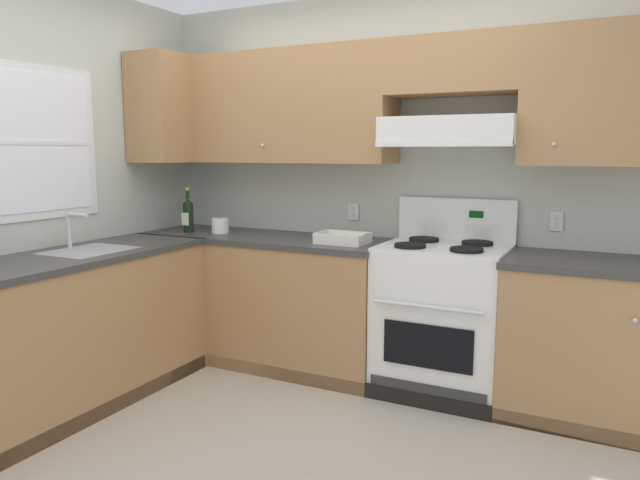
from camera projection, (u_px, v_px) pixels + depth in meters
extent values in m
plane|color=#B2AA99|center=(243.00, 457.00, 2.98)|extent=(7.04, 7.04, 0.00)
cube|color=beige|center=(433.00, 185.00, 4.01)|extent=(4.68, 0.12, 2.55)
cube|color=#A87A4C|center=(276.00, 108.00, 4.20)|extent=(1.73, 0.34, 0.76)
cube|color=#A87A4C|center=(630.00, 95.00, 3.21)|extent=(1.10, 0.34, 0.76)
cube|color=#A87A4C|center=(455.00, 66.00, 3.61)|extent=(0.80, 0.34, 0.34)
cube|color=white|center=(451.00, 131.00, 3.63)|extent=(0.80, 0.46, 0.17)
cube|color=white|center=(441.00, 143.00, 3.45)|extent=(0.80, 0.03, 0.04)
sphere|color=silver|center=(262.00, 145.00, 4.08)|extent=(0.02, 0.02, 0.02)
sphere|color=silver|center=(554.00, 144.00, 3.25)|extent=(0.02, 0.02, 0.02)
cube|color=silver|center=(354.00, 211.00, 4.22)|extent=(0.08, 0.01, 0.12)
cube|color=silver|center=(353.00, 208.00, 4.22)|extent=(0.03, 0.00, 0.03)
cube|color=silver|center=(353.00, 215.00, 4.22)|extent=(0.03, 0.00, 0.03)
cube|color=silver|center=(556.00, 221.00, 3.62)|extent=(0.08, 0.01, 0.12)
cube|color=silver|center=(557.00, 218.00, 3.62)|extent=(0.03, 0.00, 0.03)
cube|color=silver|center=(556.00, 225.00, 3.62)|extent=(0.03, 0.00, 0.03)
cube|color=beige|center=(23.00, 189.00, 3.60)|extent=(0.12, 4.00, 2.55)
cube|color=white|center=(25.00, 143.00, 3.53)|extent=(0.04, 1.00, 0.92)
cube|color=white|center=(28.00, 143.00, 3.52)|extent=(0.01, 0.90, 0.82)
cube|color=white|center=(28.00, 143.00, 3.52)|extent=(0.01, 0.90, 0.02)
cube|color=#A87A4C|center=(174.00, 110.00, 4.39)|extent=(0.34, 0.64, 0.76)
cube|color=#A87A4C|center=(266.00, 301.00, 4.29)|extent=(1.79, 0.61, 0.87)
cube|color=#3D3A38|center=(265.00, 238.00, 4.23)|extent=(1.81, 0.63, 0.04)
cube|color=#A87A4C|center=(600.00, 345.00, 3.32)|extent=(1.02, 0.61, 0.87)
cube|color=#3D3A38|center=(606.00, 265.00, 3.26)|extent=(1.04, 0.63, 0.04)
cube|color=black|center=(366.00, 389.00, 3.71)|extent=(3.54, 0.06, 0.09)
sphere|color=silver|center=(197.00, 271.00, 4.14)|extent=(0.03, 0.03, 0.03)
sphere|color=silver|center=(635.00, 320.00, 2.94)|extent=(0.03, 0.03, 0.03)
cube|color=#A87A4C|center=(61.00, 337.00, 3.46)|extent=(0.61, 1.89, 0.87)
cube|color=#3D3A38|center=(56.00, 260.00, 3.40)|extent=(0.63, 1.91, 0.04)
cube|color=black|center=(99.00, 410.00, 3.40)|extent=(0.06, 1.85, 0.09)
cube|color=#999B9E|center=(89.00, 251.00, 3.60)|extent=(0.40, 0.48, 0.01)
cube|color=#28282B|center=(90.00, 263.00, 3.61)|extent=(0.34, 0.42, 0.14)
cylinder|color=silver|center=(69.00, 231.00, 3.66)|extent=(0.03, 0.03, 0.22)
cylinder|color=silver|center=(77.00, 215.00, 3.61)|extent=(0.16, 0.02, 0.02)
cube|color=white|center=(442.00, 321.00, 3.72)|extent=(0.76, 0.58, 0.91)
cube|color=black|center=(427.00, 346.00, 3.47)|extent=(0.53, 0.01, 0.26)
cylinder|color=silver|center=(427.00, 307.00, 3.42)|extent=(0.65, 0.02, 0.02)
cube|color=#333333|center=(426.00, 393.00, 3.52)|extent=(0.70, 0.01, 0.11)
cube|color=white|center=(444.00, 247.00, 3.66)|extent=(0.76, 0.58, 0.02)
cube|color=white|center=(456.00, 221.00, 3.88)|extent=(0.76, 0.04, 0.29)
cube|color=#053F0C|center=(476.00, 214.00, 3.79)|extent=(0.09, 0.01, 0.04)
cylinder|color=black|center=(410.00, 246.00, 3.61)|extent=(0.19, 0.19, 0.02)
cylinder|color=black|center=(410.00, 247.00, 3.61)|extent=(0.07, 0.07, 0.01)
cylinder|color=black|center=(467.00, 250.00, 3.45)|extent=(0.19, 0.19, 0.02)
cylinder|color=black|center=(467.00, 251.00, 3.45)|extent=(0.07, 0.07, 0.01)
cylinder|color=black|center=(424.00, 240.00, 3.85)|extent=(0.19, 0.19, 0.02)
cylinder|color=black|center=(424.00, 240.00, 3.85)|extent=(0.07, 0.07, 0.01)
cylinder|color=black|center=(477.00, 243.00, 3.70)|extent=(0.19, 0.19, 0.02)
cylinder|color=black|center=(477.00, 244.00, 3.70)|extent=(0.07, 0.07, 0.01)
cylinder|color=white|center=(424.00, 223.00, 3.96)|extent=(0.04, 0.02, 0.04)
cylinder|color=white|center=(445.00, 224.00, 3.89)|extent=(0.04, 0.02, 0.04)
cylinder|color=white|center=(466.00, 226.00, 3.83)|extent=(0.04, 0.02, 0.04)
cylinder|color=white|center=(489.00, 227.00, 3.77)|extent=(0.04, 0.02, 0.04)
cylinder|color=black|center=(188.00, 218.00, 4.40)|extent=(0.07, 0.07, 0.21)
cone|color=black|center=(188.00, 201.00, 4.38)|extent=(0.07, 0.07, 0.04)
cylinder|color=black|center=(188.00, 193.00, 4.37)|extent=(0.03, 0.03, 0.08)
cylinder|color=gold|center=(187.00, 189.00, 4.37)|extent=(0.03, 0.03, 0.02)
cube|color=silver|center=(185.00, 219.00, 4.36)|extent=(0.06, 0.00, 0.09)
cube|color=white|center=(342.00, 242.00, 3.88)|extent=(0.26, 0.18, 0.02)
cube|color=white|center=(335.00, 240.00, 3.78)|extent=(0.32, 0.01, 0.07)
cube|color=white|center=(349.00, 236.00, 3.97)|extent=(0.32, 0.01, 0.07)
cube|color=white|center=(321.00, 236.00, 3.94)|extent=(0.01, 0.20, 0.07)
cube|color=white|center=(364.00, 240.00, 3.80)|extent=(0.01, 0.20, 0.07)
cylinder|color=white|center=(220.00, 226.00, 4.36)|extent=(0.12, 0.12, 0.11)
cylinder|color=#9E7A51|center=(220.00, 219.00, 4.35)|extent=(0.04, 0.04, 0.01)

